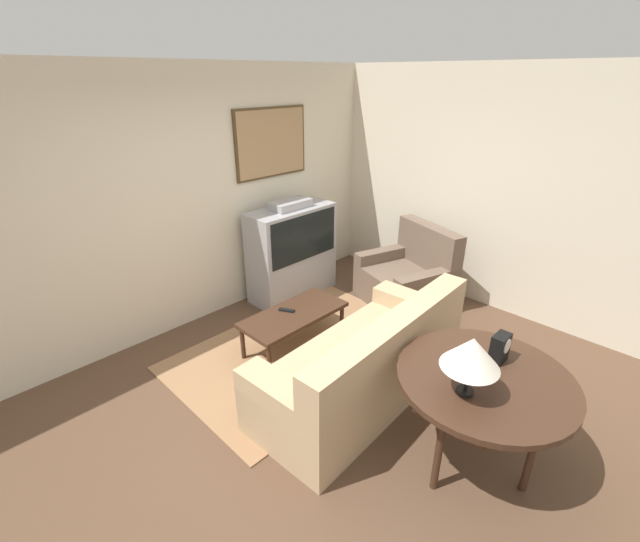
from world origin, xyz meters
The scene contains 12 objects.
ground_plane centered at (0.00, 0.00, 0.00)m, with size 12.00×12.00×0.00m, color brown.
wall_back centered at (0.02, 2.13, 1.36)m, with size 12.00×0.10×2.70m.
wall_right centered at (2.63, 0.00, 1.35)m, with size 0.06×12.00×2.70m.
area_rug centered at (0.35, 0.81, 0.01)m, with size 2.50×1.63×0.01m.
tv centered at (1.13, 1.78, 0.58)m, with size 1.12×0.46×1.22m.
couch centered at (0.28, -0.08, 0.32)m, with size 2.05×0.95×0.88m.
armchair centered at (1.96, 0.62, 0.30)m, with size 1.10×1.18×0.95m.
coffee_table centered at (0.35, 0.89, 0.36)m, with size 1.09×0.50×0.40m.
console_table centered at (0.31, -1.08, 0.68)m, with size 1.18×1.18×0.74m.
table_lamp centered at (0.06, -1.05, 1.04)m, with size 0.36×0.36×0.41m.
mantel_clock centered at (0.54, -1.05, 0.84)m, with size 0.15×0.10×0.21m.
remote centered at (0.32, 0.97, 0.41)m, with size 0.11×0.16×0.02m.
Camera 1 is at (-2.10, -1.89, 2.58)m, focal length 24.00 mm.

